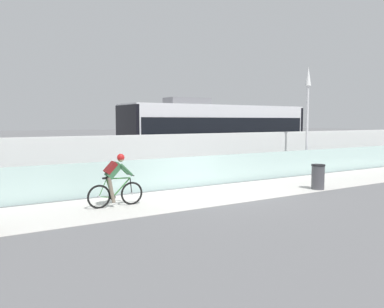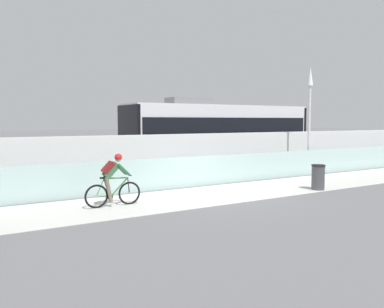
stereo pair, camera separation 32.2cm
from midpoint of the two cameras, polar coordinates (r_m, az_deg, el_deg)
name	(u,v)px [view 2 (the right image)]	position (r m, az deg, el deg)	size (l,w,h in m)	color
ground_plane	(218,194)	(14.22, 4.36, -5.77)	(200.00, 200.00, 0.00)	slate
bike_path_deck	(218,194)	(14.21, 4.36, -5.75)	(32.00, 3.20, 0.01)	silver
glass_parapet	(191,172)	(15.64, 0.42, -2.57)	(32.00, 0.05, 1.20)	silver
concrete_barrier_wall	(169,158)	(17.15, -2.74, -0.54)	(32.00, 0.36, 2.02)	white
tram_rail_near	(145,174)	(19.46, -6.22, -2.90)	(32.00, 0.08, 0.01)	#595654
tram_rail_far	(134,171)	(20.76, -7.90, -2.43)	(32.00, 0.08, 0.01)	#595654
tram	(219,133)	(22.40, 4.34, 2.97)	(11.06, 2.54, 3.81)	silver
cyclist_on_bike	(113,180)	(12.26, -10.57, -3.76)	(1.77, 0.58, 1.61)	black
lamp_post_antenna	(310,106)	(20.24, 16.97, 6.54)	(0.28, 0.28, 5.20)	gray
trash_bin	(318,177)	(15.74, 18.21, -3.19)	(0.51, 0.51, 0.96)	#47474C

